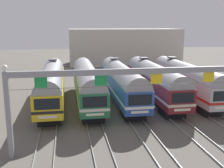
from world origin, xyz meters
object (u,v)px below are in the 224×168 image
commuter_train_yellow (52,83)px  catenary_gantry (156,83)px  commuter_train_green (87,82)px  commuter_train_maroon (154,80)px  commuter_train_blue (121,81)px  commuter_train_stainless (186,79)px

commuter_train_yellow → catenary_gantry: (8.66, -13.50, 2.58)m
commuter_train_green → commuter_train_maroon: (8.66, 0.00, 0.00)m
commuter_train_green → commuter_train_blue: 4.33m
commuter_train_stainless → catenary_gantry: (-8.66, -13.50, 2.58)m
commuter_train_yellow → commuter_train_blue: size_ratio=1.00×
commuter_train_yellow → commuter_train_stainless: same height
commuter_train_blue → commuter_train_stainless: (8.66, 0.00, 0.00)m
commuter_train_maroon → catenary_gantry: size_ratio=0.80×
commuter_train_yellow → commuter_train_blue: (8.66, 0.00, 0.00)m
commuter_train_maroon → commuter_train_stainless: bearing=0.0°
commuter_train_maroon → catenary_gantry: 14.41m
commuter_train_yellow → commuter_train_blue: bearing=0.0°
commuter_train_stainless → commuter_train_maroon: bearing=180.0°
commuter_train_blue → commuter_train_maroon: bearing=0.0°
commuter_train_green → catenary_gantry: catenary_gantry is taller
commuter_train_stainless → catenary_gantry: catenary_gantry is taller
commuter_train_blue → commuter_train_stainless: 8.66m
commuter_train_yellow → catenary_gantry: 16.25m
commuter_train_yellow → commuter_train_stainless: size_ratio=1.00×
commuter_train_green → commuter_train_blue: bearing=0.1°
commuter_train_stainless → catenary_gantry: bearing=-122.7°
commuter_train_yellow → commuter_train_stainless: bearing=0.0°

